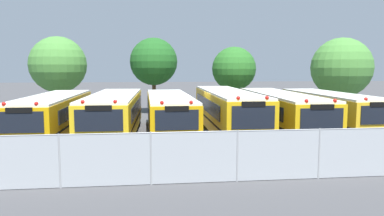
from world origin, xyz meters
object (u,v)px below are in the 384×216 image
object	(u,v)px
school_bus_0	(54,114)
school_bus_2	(169,113)
tree_3	(342,69)
school_bus_5	(329,110)
school_bus_1	(114,113)
school_bus_3	(227,110)
tree_1	(155,62)
tree_0	(57,63)
tree_2	(235,68)
school_bus_4	(280,111)

from	to	relation	value
school_bus_0	school_bus_2	xyz separation A→B (m)	(6.59, 0.09, -0.01)
tree_3	school_bus_5	bearing A→B (deg)	-122.54
school_bus_0	tree_3	world-z (taller)	tree_3
school_bus_5	school_bus_1	bearing A→B (deg)	0.23
school_bus_1	school_bus_3	world-z (taller)	school_bus_3
school_bus_0	tree_3	distance (m)	23.59
tree_1	tree_3	world-z (taller)	tree_1
school_bus_2	tree_1	world-z (taller)	tree_1
school_bus_0	tree_1	world-z (taller)	tree_1
school_bus_0	school_bus_1	world-z (taller)	school_bus_1
tree_1	school_bus_0	bearing A→B (deg)	-119.37
tree_1	tree_3	bearing A→B (deg)	-7.84
tree_0	tree_2	size ratio (longest dim) A/B	1.14
school_bus_5	tree_1	bearing A→B (deg)	-45.09
school_bus_4	tree_3	xyz separation A→B (m)	(8.58, 8.54, 2.54)
school_bus_0	tree_2	bearing A→B (deg)	-141.78
school_bus_2	school_bus_1	bearing A→B (deg)	2.48
school_bus_4	school_bus_5	xyz separation A→B (m)	(3.32, 0.31, -0.02)
school_bus_1	school_bus_5	bearing A→B (deg)	-177.27
school_bus_3	tree_1	bearing A→B (deg)	-68.68
tree_1	school_bus_1	bearing A→B (deg)	-103.37
tree_3	school_bus_0	bearing A→B (deg)	-159.06
tree_0	tree_3	bearing A→B (deg)	-5.60
school_bus_4	tree_3	size ratio (longest dim) A/B	1.79
school_bus_0	tree_0	bearing A→B (deg)	-77.46
tree_2	tree_0	bearing A→B (deg)	176.70
school_bus_2	school_bus_4	size ratio (longest dim) A/B	0.93
school_bus_0	school_bus_1	bearing A→B (deg)	179.09
tree_0	tree_1	world-z (taller)	tree_0
school_bus_0	school_bus_1	xyz separation A→B (m)	(3.41, -0.10, 0.03)
tree_0	school_bus_1	bearing A→B (deg)	-62.41
school_bus_3	tree_0	xyz separation A→B (m)	(-12.29, 10.96, 2.88)
school_bus_5	tree_3	xyz separation A→B (m)	(5.25, 8.23, 2.56)
school_bus_0	tree_1	size ratio (longest dim) A/B	1.64
school_bus_2	school_bus_5	distance (m)	10.06
school_bus_2	school_bus_4	bearing A→B (deg)	177.09
tree_3	tree_0	bearing A→B (deg)	174.40
school_bus_3	tree_2	world-z (taller)	tree_2
tree_1	tree_2	xyz separation A→B (m)	(6.91, -0.70, -0.56)
tree_1	tree_0	bearing A→B (deg)	178.79
school_bus_0	school_bus_5	bearing A→B (deg)	-178.80
school_bus_4	tree_1	world-z (taller)	tree_1
school_bus_4	tree_0	bearing A→B (deg)	-33.50
tree_0	tree_1	distance (m)	8.21
tree_0	school_bus_0	bearing A→B (deg)	-78.16
tree_3	school_bus_4	bearing A→B (deg)	-135.12
school_bus_0	school_bus_3	xyz separation A→B (m)	(10.03, -0.21, 0.11)
school_bus_2	tree_3	bearing A→B (deg)	-152.37
school_bus_3	tree_1	world-z (taller)	tree_1
tree_0	tree_1	size ratio (longest dim) A/B	1.01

